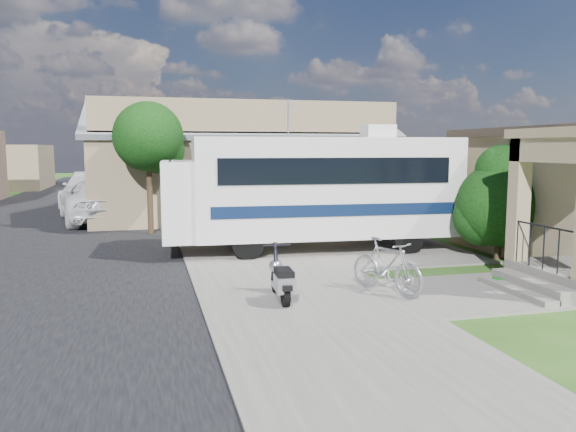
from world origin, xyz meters
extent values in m
plane|color=#1E4011|center=(0.00, 0.00, 0.00)|extent=(120.00, 120.00, 0.00)
cube|color=black|center=(-7.50, 10.00, 0.01)|extent=(9.00, 80.00, 0.02)
cube|color=#5B5852|center=(-1.00, 10.00, 0.03)|extent=(4.00, 80.00, 0.06)
cube|color=#5B5852|center=(1.50, 4.50, 0.03)|extent=(7.00, 6.00, 0.05)
cube|color=#5B5852|center=(3.00, -1.00, 0.03)|extent=(4.00, 3.00, 0.05)
cube|color=black|center=(5.48, 2.70, 1.70)|extent=(0.04, 1.10, 1.20)
cube|color=#5B5852|center=(4.70, -1.30, 0.25)|extent=(1.60, 2.40, 0.50)
cube|color=#5B5852|center=(3.70, -1.30, 0.16)|extent=(0.40, 2.16, 0.32)
cube|color=#5B5852|center=(3.35, -1.30, 0.08)|extent=(0.35, 2.16, 0.16)
cube|color=#927F5C|center=(4.08, -0.28, 1.85)|extent=(0.35, 0.35, 2.70)
cube|color=#927F5C|center=(4.08, -1.30, 2.95)|extent=(0.35, 2.40, 0.50)
cylinder|color=black|center=(3.95, -1.30, 1.40)|extent=(0.04, 1.70, 0.04)
cube|color=brown|center=(0.00, 14.00, 1.80)|extent=(12.00, 8.00, 3.60)
cube|color=slate|center=(0.00, 12.00, 4.15)|extent=(12.50, 4.40, 1.78)
cube|color=slate|center=(0.00, 16.00, 4.15)|extent=(12.50, 4.40, 1.78)
cube|color=slate|center=(0.00, 14.00, 4.85)|extent=(12.50, 0.50, 0.22)
cube|color=brown|center=(0.00, 10.10, 4.15)|extent=(11.76, 0.20, 1.30)
cylinder|color=black|center=(-3.80, 9.00, 1.57)|extent=(0.20, 0.20, 3.15)
sphere|color=black|center=(-3.80, 9.00, 3.38)|extent=(2.40, 2.40, 2.40)
sphere|color=black|center=(-3.40, 9.20, 2.93)|extent=(1.68, 1.68, 1.68)
cylinder|color=black|center=(-3.80, 19.00, 1.65)|extent=(0.20, 0.20, 3.29)
sphere|color=black|center=(-3.80, 19.00, 3.53)|extent=(2.40, 2.40, 2.40)
sphere|color=black|center=(-3.40, 19.20, 3.06)|extent=(1.68, 1.68, 1.68)
cylinder|color=black|center=(-3.80, 28.00, 1.50)|extent=(0.20, 0.20, 3.01)
sphere|color=black|center=(-3.80, 28.00, 3.22)|extent=(2.40, 2.40, 2.40)
sphere|color=black|center=(-3.40, 28.20, 2.79)|extent=(1.68, 1.68, 1.68)
cube|color=silver|center=(1.12, 4.55, 1.88)|extent=(7.66, 3.07, 2.80)
cube|color=silver|center=(-3.07, 4.77, 1.56)|extent=(0.99, 2.60, 2.15)
cube|color=black|center=(-3.27, 4.78, 2.15)|extent=(0.18, 2.29, 0.97)
cube|color=black|center=(1.05, 3.20, 2.39)|extent=(6.39, 0.36, 0.70)
cube|color=black|center=(1.19, 5.91, 2.39)|extent=(6.39, 0.36, 0.70)
cube|color=#0A1734|center=(1.05, 3.20, 1.32)|extent=(6.77, 0.37, 0.32)
cube|color=#0A1734|center=(1.19, 5.91, 1.32)|extent=(6.77, 0.37, 0.32)
cube|color=silver|center=(2.73, 4.47, 3.47)|extent=(0.90, 0.80, 0.38)
cylinder|color=#A1A2A9|center=(0.04, 4.61, 3.82)|extent=(0.04, 0.04, 1.08)
cylinder|color=black|center=(-1.35, 3.50, 0.48)|extent=(0.87, 0.35, 0.86)
cylinder|color=black|center=(-1.23, 5.86, 0.48)|extent=(0.87, 0.35, 0.86)
cylinder|color=black|center=(3.16, 3.26, 0.48)|extent=(0.87, 0.35, 0.86)
cylinder|color=black|center=(3.28, 5.63, 0.48)|extent=(0.87, 0.35, 0.86)
cylinder|color=black|center=(5.26, 2.09, 0.46)|extent=(0.18, 0.18, 0.91)
sphere|color=black|center=(5.26, 2.09, 1.48)|extent=(2.28, 2.28, 2.28)
sphere|color=black|center=(5.71, 2.43, 1.94)|extent=(1.83, 1.83, 1.83)
sphere|color=black|center=(4.91, 2.32, 1.14)|extent=(1.60, 1.60, 1.60)
sphere|color=black|center=(5.48, 1.75, 1.03)|extent=(1.37, 1.37, 1.37)
sphere|color=black|center=(5.26, 2.09, 2.40)|extent=(1.37, 1.37, 1.37)
cylinder|color=black|center=(-1.47, -1.14, 0.28)|extent=(0.14, 0.44, 0.44)
cylinder|color=black|center=(-1.41, -0.05, 0.28)|extent=(0.14, 0.44, 0.44)
cube|color=#A1A2A9|center=(-1.44, -0.64, 0.34)|extent=(0.33, 0.56, 0.08)
cube|color=#A1A2A9|center=(-1.47, -1.04, 0.48)|extent=(0.37, 0.56, 0.30)
cube|color=black|center=(-1.46, -0.99, 0.68)|extent=(0.33, 0.61, 0.12)
cube|color=black|center=(-1.48, -1.29, 0.46)|extent=(0.19, 0.21, 0.10)
cylinder|color=black|center=(-1.41, -0.12, 0.68)|extent=(0.10, 0.34, 0.83)
sphere|color=#A1A2A9|center=(-1.41, -0.05, 0.61)|extent=(0.28, 0.28, 0.28)
sphere|color=black|center=(-1.41, 0.03, 0.61)|extent=(0.12, 0.12, 0.12)
cylinder|color=black|center=(-1.42, -0.20, 1.05)|extent=(0.55, 0.07, 0.04)
cube|color=black|center=(-1.41, -0.05, 0.40)|extent=(0.15, 0.29, 0.06)
imported|color=#A1A2A9|center=(0.76, -0.68, 0.56)|extent=(1.24, 1.90, 1.11)
imported|color=white|center=(-5.80, 13.00, 0.85)|extent=(3.87, 6.52, 1.70)
imported|color=white|center=(-6.76, 19.58, 0.87)|extent=(2.49, 6.01, 1.74)
cylinder|color=#135F16|center=(3.51, -0.53, 0.08)|extent=(0.34, 0.34, 0.15)
camera|label=1|loc=(-3.93, -10.99, 3.00)|focal=35.00mm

